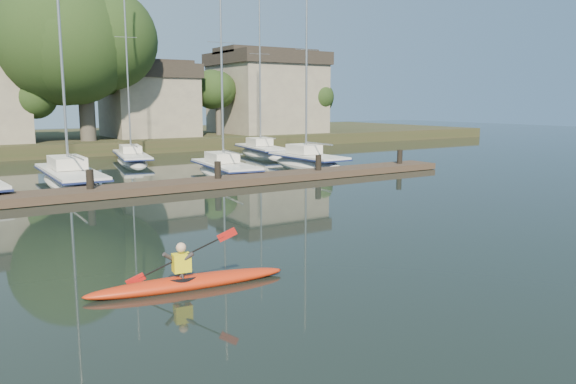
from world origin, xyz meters
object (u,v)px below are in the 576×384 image
sailboat_2 (71,187)px  sailboat_6 (132,164)px  dock (158,187)px  sailboat_3 (225,177)px  kayak (188,280)px  sailboat_7 (262,157)px  sailboat_4 (308,168)px

sailboat_2 → sailboat_6: 10.15m
dock → sailboat_3: 6.76m
kayak → sailboat_3: bearing=68.6°
kayak → dock: (4.14, 13.21, 0.03)m
sailboat_3 → sailboat_6: (-2.40, 9.36, 0.02)m
dock → sailboat_7: (13.10, 13.15, -0.40)m
dock → sailboat_6: size_ratio=2.40×
sailboat_3 → sailboat_2: bearing=179.3°
sailboat_6 → sailboat_7: size_ratio=1.07×
sailboat_2 → kayak: bearing=-93.4°
dock → sailboat_4: 13.04m
sailboat_3 → dock: bearing=-136.7°
sailboat_3 → sailboat_4: 6.65m
sailboat_7 → sailboat_3: bearing=-121.3°
sailboat_6 → sailboat_7: (10.11, -0.27, -0.03)m
dock → sailboat_3: bearing=37.0°
sailboat_4 → sailboat_2: bearing=179.6°
sailboat_4 → sailboat_7: 8.01m
kayak → sailboat_2: bearing=93.2°
sailboat_2 → sailboat_6: bearing=56.2°
sailboat_2 → sailboat_7: (15.88, 8.08, 0.00)m
sailboat_3 → sailboat_4: sailboat_3 is taller
kayak → dock: kayak is taller
sailboat_2 → sailboat_7: size_ratio=1.21×
sailboat_3 → sailboat_6: bearing=110.7°
kayak → sailboat_4: size_ratio=0.36×
dock → sailboat_7: sailboat_7 is taller
sailboat_4 → sailboat_6: 12.14m
sailboat_2 → sailboat_3: size_ratio=1.26×
sailboat_2 → dock: bearing=-60.5°
sailboat_2 → sailboat_7: 17.81m
sailboat_6 → sailboat_7: sailboat_6 is taller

